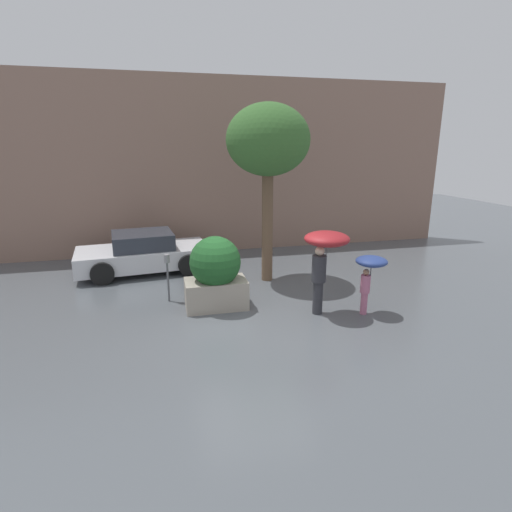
{
  "coord_description": "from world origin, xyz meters",
  "views": [
    {
      "loc": [
        -1.76,
        -7.76,
        3.71
      ],
      "look_at": [
        0.49,
        1.6,
        1.05
      ],
      "focal_mm": 28.0,
      "sensor_mm": 36.0,
      "label": 1
    }
  ],
  "objects_px": {
    "person_adult": "(325,249)",
    "parking_meter": "(167,268)",
    "person_child": "(370,268)",
    "parked_car_near": "(144,253)",
    "street_tree": "(268,143)",
    "planter_box": "(215,272)"
  },
  "relations": [
    {
      "from": "planter_box",
      "to": "person_adult",
      "type": "bearing_deg",
      "value": -22.7
    },
    {
      "from": "person_child",
      "to": "parked_car_near",
      "type": "relative_size",
      "value": 0.34
    },
    {
      "from": "person_adult",
      "to": "person_child",
      "type": "xyz_separation_m",
      "value": [
        1.0,
        -0.23,
        -0.44
      ]
    },
    {
      "from": "person_child",
      "to": "parked_car_near",
      "type": "xyz_separation_m",
      "value": [
        -5.03,
        4.56,
        -0.53
      ]
    },
    {
      "from": "street_tree",
      "to": "person_adult",
      "type": "bearing_deg",
      "value": -77.4
    },
    {
      "from": "person_adult",
      "to": "street_tree",
      "type": "bearing_deg",
      "value": 135.18
    },
    {
      "from": "person_child",
      "to": "parking_meter",
      "type": "distance_m",
      "value": 4.75
    },
    {
      "from": "planter_box",
      "to": "person_adult",
      "type": "relative_size",
      "value": 0.89
    },
    {
      "from": "person_adult",
      "to": "street_tree",
      "type": "relative_size",
      "value": 0.4
    },
    {
      "from": "person_adult",
      "to": "person_child",
      "type": "bearing_deg",
      "value": 19.47
    },
    {
      "from": "person_adult",
      "to": "person_child",
      "type": "distance_m",
      "value": 1.12
    },
    {
      "from": "parking_meter",
      "to": "person_adult",
      "type": "bearing_deg",
      "value": -25.47
    },
    {
      "from": "person_adult",
      "to": "parking_meter",
      "type": "height_order",
      "value": "person_adult"
    },
    {
      "from": "person_child",
      "to": "parked_car_near",
      "type": "distance_m",
      "value": 6.81
    },
    {
      "from": "person_adult",
      "to": "parking_meter",
      "type": "xyz_separation_m",
      "value": [
        -3.38,
        1.61,
        -0.67
      ]
    },
    {
      "from": "planter_box",
      "to": "street_tree",
      "type": "distance_m",
      "value": 3.78
    },
    {
      "from": "street_tree",
      "to": "parking_meter",
      "type": "xyz_separation_m",
      "value": [
        -2.78,
        -1.04,
        -2.93
      ]
    },
    {
      "from": "person_child",
      "to": "street_tree",
      "type": "bearing_deg",
      "value": 134.68
    },
    {
      "from": "person_adult",
      "to": "planter_box",
      "type": "bearing_deg",
      "value": -170.12
    },
    {
      "from": "person_adult",
      "to": "street_tree",
      "type": "distance_m",
      "value": 3.53
    },
    {
      "from": "parking_meter",
      "to": "parked_car_near",
      "type": "bearing_deg",
      "value": 103.56
    },
    {
      "from": "parked_car_near",
      "to": "street_tree",
      "type": "distance_m",
      "value": 5.01
    }
  ]
}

